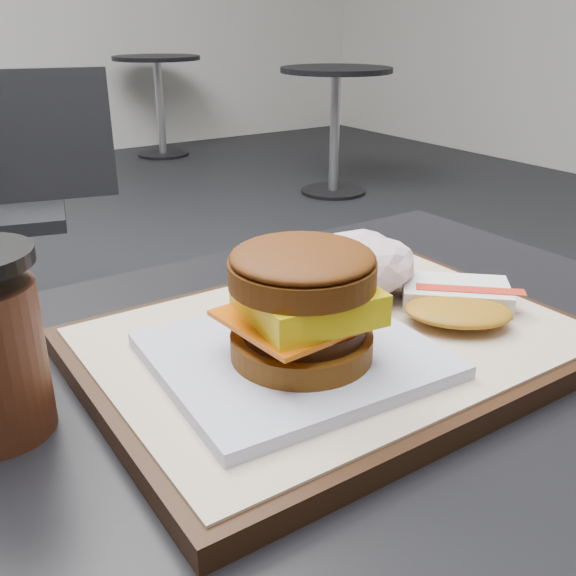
# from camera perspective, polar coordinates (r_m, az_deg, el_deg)

# --- Properties ---
(serving_tray) EXTENTS (0.38, 0.28, 0.02)m
(serving_tray) POSITION_cam_1_polar(r_m,az_deg,el_deg) (0.51, 4.11, -5.02)
(serving_tray) COLOR black
(serving_tray) RESTS_ON customer_table
(breakfast_sandwich) EXTENTS (0.20, 0.18, 0.09)m
(breakfast_sandwich) POSITION_cam_1_polar(r_m,az_deg,el_deg) (0.44, 1.08, -2.47)
(breakfast_sandwich) COLOR white
(breakfast_sandwich) RESTS_ON serving_tray
(hash_brown) EXTENTS (0.13, 0.13, 0.02)m
(hash_brown) POSITION_cam_1_polar(r_m,az_deg,el_deg) (0.56, 14.78, -1.16)
(hash_brown) COLOR white
(hash_brown) RESTS_ON serving_tray
(crumpled_wrapper) EXTENTS (0.12, 0.10, 0.05)m
(crumpled_wrapper) POSITION_cam_1_polar(r_m,az_deg,el_deg) (0.57, 5.64, 1.93)
(crumpled_wrapper) COLOR white
(crumpled_wrapper) RESTS_ON serving_tray
(neighbor_chair) EXTENTS (0.64, 0.51, 0.88)m
(neighbor_chair) POSITION_cam_1_polar(r_m,az_deg,el_deg) (2.18, -23.21, 7.61)
(neighbor_chair) COLOR #9E9EA3
(neighbor_chair) RESTS_ON ground
(bg_table_near) EXTENTS (0.66, 0.66, 0.75)m
(bg_table_near) POSITION_cam_1_polar(r_m,az_deg,el_deg) (3.99, 4.25, 16.31)
(bg_table_near) COLOR black
(bg_table_near) RESTS_ON ground
(bg_table_far) EXTENTS (0.66, 0.66, 0.75)m
(bg_table_far) POSITION_cam_1_polar(r_m,az_deg,el_deg) (5.25, -11.48, 17.53)
(bg_table_far) COLOR black
(bg_table_far) RESTS_ON ground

